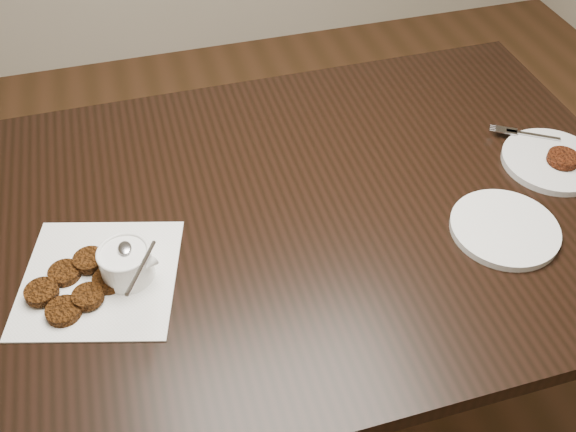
{
  "coord_description": "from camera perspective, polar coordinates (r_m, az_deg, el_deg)",
  "views": [
    {
      "loc": [
        -0.29,
        -0.83,
        1.64
      ],
      "look_at": [
        -0.06,
        -0.03,
        0.8
      ],
      "focal_mm": 38.84,
      "sensor_mm": 36.0,
      "label": 1
    }
  ],
  "objects": [
    {
      "name": "table",
      "position": [
        1.55,
        0.05,
        -9.32
      ],
      "size": [
        1.5,
        0.96,
        0.75
      ],
      "primitive_type": "cube",
      "color": "black",
      "rests_on": "floor"
    },
    {
      "name": "patty_cluster",
      "position": [
        1.17,
        -18.46,
        -6.28
      ],
      "size": [
        0.27,
        0.27,
        0.02
      ],
      "primitive_type": null,
      "rotation": [
        0.0,
        0.0,
        0.36
      ],
      "color": "#57290B",
      "rests_on": "napkin"
    },
    {
      "name": "sauce_ramekin",
      "position": [
        1.13,
        -14.89,
        -3.12
      ],
      "size": [
        0.15,
        0.15,
        0.13
      ],
      "primitive_type": null,
      "rotation": [
        0.0,
        0.0,
        -0.26
      ],
      "color": "white",
      "rests_on": "napkin"
    },
    {
      "name": "plate_empty",
      "position": [
        1.29,
        19.2,
        -1.09
      ],
      "size": [
        0.24,
        0.24,
        0.01
      ],
      "primitive_type": "cylinder",
      "rotation": [
        0.0,
        0.0,
        0.12
      ],
      "color": "white",
      "rests_on": "table"
    },
    {
      "name": "plate_with_patty",
      "position": [
        1.48,
        23.09,
        4.89
      ],
      "size": [
        0.3,
        0.3,
        0.03
      ],
      "primitive_type": null,
      "rotation": [
        0.0,
        0.0,
        -0.56
      ],
      "color": "silver",
      "rests_on": "table"
    },
    {
      "name": "napkin",
      "position": [
        1.19,
        -16.85,
        -5.41
      ],
      "size": [
        0.34,
        0.34,
        0.0
      ],
      "primitive_type": "cube",
      "rotation": [
        0.0,
        0.0,
        -0.27
      ],
      "color": "white",
      "rests_on": "table"
    },
    {
      "name": "floor",
      "position": [
        1.86,
        1.52,
        -16.6
      ],
      "size": [
        4.0,
        4.0,
        0.0
      ],
      "primitive_type": "plane",
      "color": "#54321C",
      "rests_on": "ground"
    }
  ]
}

